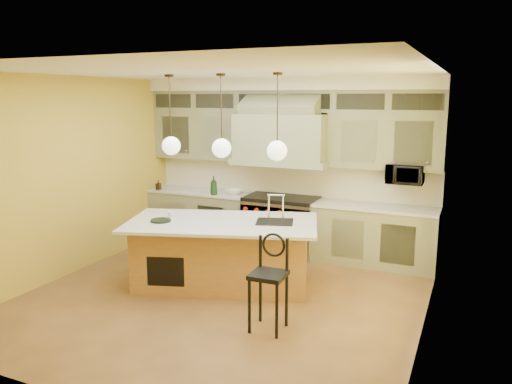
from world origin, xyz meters
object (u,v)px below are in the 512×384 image
at_px(range, 281,224).
at_px(counter_stool, 269,277).
at_px(microwave, 405,174).
at_px(kitchen_island, 223,252).

relative_size(range, counter_stool, 1.10).
bearing_deg(microwave, counter_stool, -110.50).
height_order(counter_stool, microwave, microwave).
bearing_deg(counter_stool, range, 107.05).
distance_m(counter_stool, microwave, 3.11).
xyz_separation_m(counter_stool, microwave, (1.05, 2.81, 0.83)).
relative_size(range, kitchen_island, 0.42).
bearing_deg(kitchen_island, counter_stool, -59.92).
height_order(range, counter_stool, counter_stool).
xyz_separation_m(kitchen_island, microwave, (2.16, 1.80, 0.98)).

